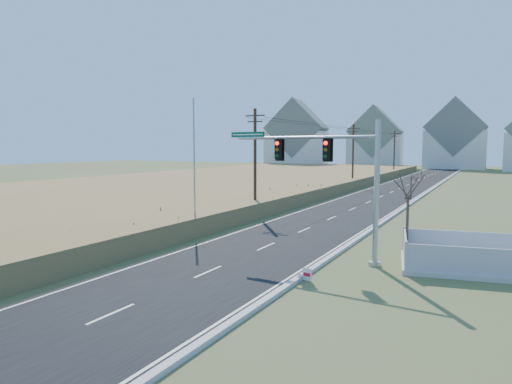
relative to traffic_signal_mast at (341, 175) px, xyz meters
The scene contains 15 objects.
ground 7.07m from the traffic_signal_mast, 146.58° to the right, with size 260.00×260.00×0.00m, color #48582B.
road 47.36m from the traffic_signal_mast, 95.65° to the left, with size 8.00×180.00×0.06m, color black.
curb 47.13m from the traffic_signal_mast, 90.60° to the left, with size 0.30×180.00×0.18m, color #B2AFA8.
reed_marsh 46.89m from the traffic_signal_mast, 127.79° to the left, with size 38.00×110.00×1.30m, color olive.
utility_pole_near 16.33m from the traffic_signal_mast, 133.04° to the left, with size 1.80×0.26×9.00m.
utility_pole_mid 43.39m from the traffic_signal_mast, 104.88° to the left, with size 1.80×0.26×9.00m.
utility_pole_far 72.79m from the traffic_signal_mast, 98.81° to the left, with size 1.80×0.26×9.00m.
condo_nw 105.95m from the traffic_signal_mast, 113.75° to the left, with size 17.69×13.38×19.05m.
condo_nnw 107.38m from the traffic_signal_mast, 102.18° to the left, with size 14.93×11.17×17.03m.
condo_n 109.02m from the traffic_signal_mast, 91.39° to the left, with size 15.27×10.20×18.54m.
traffic_signal_mast is the anchor object (origin of this frame).
fence_enclosure 7.45m from the traffic_signal_mast, 12.88° to the left, with size 7.03×5.43×1.45m.
open_sign 5.79m from the traffic_signal_mast, 92.02° to the right, with size 0.44×0.16×0.55m.
flagpole 12.28m from the traffic_signal_mast, 161.85° to the left, with size 0.41×0.41×9.14m.
bare_tree 3.85m from the traffic_signal_mast, 40.63° to the left, with size 1.82×1.82×4.82m.
Camera 1 is at (11.49, -19.16, 5.80)m, focal length 32.00 mm.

